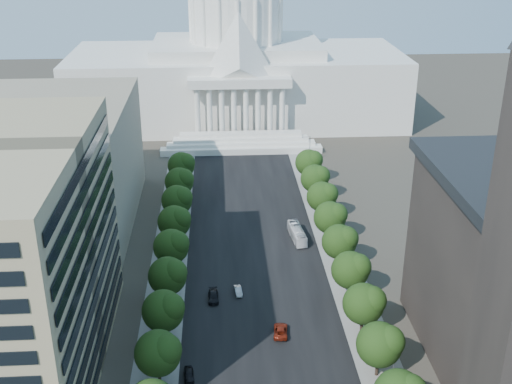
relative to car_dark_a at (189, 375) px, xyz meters
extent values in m
cube|color=black|center=(13.30, 52.85, -0.69)|extent=(30.00, 260.00, 0.01)
cube|color=gray|center=(-5.70, 52.85, -0.69)|extent=(8.00, 260.00, 0.02)
cube|color=gray|center=(32.30, 52.85, -0.69)|extent=(8.00, 260.00, 0.02)
cube|color=white|center=(13.30, 147.85, 11.81)|extent=(120.00, 50.00, 25.00)
cube|color=white|center=(13.30, 147.85, 26.31)|extent=(60.00, 40.00, 4.00)
cube|color=white|center=(13.30, 120.85, 19.81)|extent=(34.00, 8.00, 3.00)
cylinder|color=white|center=(13.30, 147.85, 36.31)|extent=(32.00, 32.00, 16.00)
cube|color=gray|center=(-34.70, 62.85, 14.31)|extent=(38.00, 52.00, 30.00)
cylinder|color=#33261C|center=(-4.70, -1.15, 0.78)|extent=(0.56, 0.56, 2.94)
sphere|color=black|center=(-4.70, -1.15, 5.48)|extent=(7.60, 7.60, 7.60)
sphere|color=black|center=(-3.37, -1.91, 6.62)|extent=(5.32, 5.32, 5.32)
cylinder|color=#33261C|center=(-4.70, 10.85, 0.78)|extent=(0.56, 0.56, 2.94)
sphere|color=black|center=(-4.70, 10.85, 5.48)|extent=(7.60, 7.60, 7.60)
sphere|color=black|center=(-3.37, 10.09, 6.62)|extent=(5.32, 5.32, 5.32)
cylinder|color=#33261C|center=(-4.70, 22.85, 0.78)|extent=(0.56, 0.56, 2.94)
sphere|color=black|center=(-4.70, 22.85, 5.48)|extent=(7.60, 7.60, 7.60)
sphere|color=black|center=(-3.37, 22.09, 6.62)|extent=(5.32, 5.32, 5.32)
cylinder|color=#33261C|center=(-4.70, 34.85, 0.78)|extent=(0.56, 0.56, 2.94)
sphere|color=black|center=(-4.70, 34.85, 5.48)|extent=(7.60, 7.60, 7.60)
sphere|color=black|center=(-3.37, 34.09, 6.62)|extent=(5.32, 5.32, 5.32)
cylinder|color=#33261C|center=(-4.70, 46.85, 0.78)|extent=(0.56, 0.56, 2.94)
sphere|color=black|center=(-4.70, 46.85, 5.48)|extent=(7.60, 7.60, 7.60)
sphere|color=black|center=(-3.37, 46.09, 6.62)|extent=(5.32, 5.32, 5.32)
cylinder|color=#33261C|center=(-4.70, 58.85, 0.78)|extent=(0.56, 0.56, 2.94)
sphere|color=black|center=(-4.70, 58.85, 5.48)|extent=(7.60, 7.60, 7.60)
sphere|color=black|center=(-3.37, 58.09, 6.62)|extent=(5.32, 5.32, 5.32)
cylinder|color=#33261C|center=(-4.70, 70.85, 0.78)|extent=(0.56, 0.56, 2.94)
sphere|color=black|center=(-4.70, 70.85, 5.48)|extent=(7.60, 7.60, 7.60)
sphere|color=black|center=(-3.37, 70.09, 6.62)|extent=(5.32, 5.32, 5.32)
cylinder|color=#33261C|center=(-4.70, 82.85, 0.78)|extent=(0.56, 0.56, 2.94)
sphere|color=black|center=(-4.70, 82.85, 5.48)|extent=(7.60, 7.60, 7.60)
sphere|color=black|center=(-3.37, 82.09, 6.62)|extent=(5.32, 5.32, 5.32)
cylinder|color=#33261C|center=(31.30, -1.15, 0.78)|extent=(0.56, 0.56, 2.94)
sphere|color=black|center=(31.30, -1.15, 5.48)|extent=(7.60, 7.60, 7.60)
sphere|color=black|center=(32.63, -1.91, 6.62)|extent=(5.32, 5.32, 5.32)
cylinder|color=#33261C|center=(31.30, 10.85, 0.78)|extent=(0.56, 0.56, 2.94)
sphere|color=black|center=(31.30, 10.85, 5.48)|extent=(7.60, 7.60, 7.60)
sphere|color=black|center=(32.63, 10.09, 6.62)|extent=(5.32, 5.32, 5.32)
cylinder|color=#33261C|center=(31.30, 22.85, 0.78)|extent=(0.56, 0.56, 2.94)
sphere|color=black|center=(31.30, 22.85, 5.48)|extent=(7.60, 7.60, 7.60)
sphere|color=black|center=(32.63, 22.09, 6.62)|extent=(5.32, 5.32, 5.32)
cylinder|color=#33261C|center=(31.30, 34.85, 0.78)|extent=(0.56, 0.56, 2.94)
sphere|color=black|center=(31.30, 34.85, 5.48)|extent=(7.60, 7.60, 7.60)
sphere|color=black|center=(32.63, 34.09, 6.62)|extent=(5.32, 5.32, 5.32)
cylinder|color=#33261C|center=(31.30, 46.85, 0.78)|extent=(0.56, 0.56, 2.94)
sphere|color=black|center=(31.30, 46.85, 5.48)|extent=(7.60, 7.60, 7.60)
sphere|color=black|center=(32.63, 46.09, 6.62)|extent=(5.32, 5.32, 5.32)
cylinder|color=#33261C|center=(31.30, 58.85, 0.78)|extent=(0.56, 0.56, 2.94)
sphere|color=black|center=(31.30, 58.85, 5.48)|extent=(7.60, 7.60, 7.60)
sphere|color=black|center=(32.63, 58.09, 6.62)|extent=(5.32, 5.32, 5.32)
cylinder|color=#33261C|center=(31.30, 70.85, 0.78)|extent=(0.56, 0.56, 2.94)
sphere|color=black|center=(31.30, 70.85, 5.48)|extent=(7.60, 7.60, 7.60)
sphere|color=black|center=(32.63, 70.09, 6.62)|extent=(5.32, 5.32, 5.32)
cylinder|color=#33261C|center=(31.30, 82.85, 0.78)|extent=(0.56, 0.56, 2.94)
sphere|color=black|center=(31.30, 82.85, 5.48)|extent=(7.60, 7.60, 7.60)
sphere|color=black|center=(32.63, 82.09, 6.62)|extent=(5.32, 5.32, 5.32)
cylinder|color=gray|center=(33.80, -2.15, 3.81)|extent=(0.18, 0.18, 9.00)
cylinder|color=gray|center=(32.60, -2.15, 8.11)|extent=(2.40, 0.14, 0.14)
sphere|color=gray|center=(31.50, -2.15, 8.01)|extent=(0.44, 0.44, 0.44)
cylinder|color=gray|center=(33.80, 22.85, 3.81)|extent=(0.18, 0.18, 9.00)
cylinder|color=gray|center=(32.60, 22.85, 8.11)|extent=(2.40, 0.14, 0.14)
sphere|color=gray|center=(31.50, 22.85, 8.01)|extent=(0.44, 0.44, 0.44)
cylinder|color=gray|center=(33.80, 47.85, 3.81)|extent=(0.18, 0.18, 9.00)
cylinder|color=gray|center=(32.60, 47.85, 8.11)|extent=(2.40, 0.14, 0.14)
sphere|color=gray|center=(31.50, 47.85, 8.01)|extent=(0.44, 0.44, 0.44)
cylinder|color=gray|center=(33.80, 72.85, 3.81)|extent=(0.18, 0.18, 9.00)
cylinder|color=gray|center=(32.60, 72.85, 8.11)|extent=(2.40, 0.14, 0.14)
sphere|color=gray|center=(31.50, 72.85, 8.01)|extent=(0.44, 0.44, 0.44)
cylinder|color=gray|center=(33.80, 97.85, 3.81)|extent=(0.18, 0.18, 9.00)
cylinder|color=gray|center=(32.60, 97.85, 8.11)|extent=(2.40, 0.14, 0.14)
sphere|color=gray|center=(31.50, 97.85, 8.01)|extent=(0.44, 0.44, 0.44)
imported|color=black|center=(0.00, 0.00, 0.00)|extent=(1.97, 4.17, 1.38)
imported|color=#9EA0A5|center=(9.13, 25.32, -0.05)|extent=(1.82, 4.04, 1.29)
imported|color=maroon|center=(16.39, 11.13, 0.06)|extent=(3.04, 5.62, 1.50)
imported|color=black|center=(4.09, 23.39, 0.05)|extent=(2.15, 5.10, 1.47)
imported|color=white|center=(23.94, 48.33, 0.81)|extent=(3.67, 10.98, 3.00)
camera|label=1|loc=(5.78, -85.98, 70.07)|focal=45.00mm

